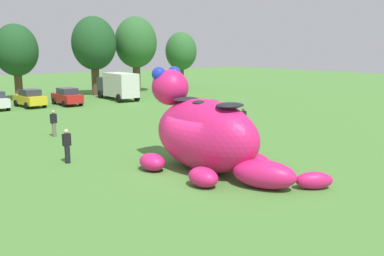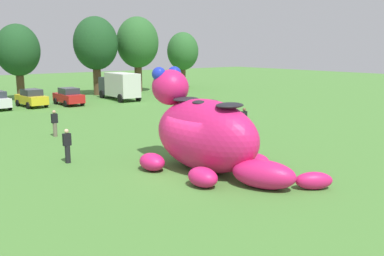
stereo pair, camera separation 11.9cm
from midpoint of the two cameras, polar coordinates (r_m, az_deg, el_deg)
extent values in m
plane|color=#4C8438|center=(18.87, -1.49, -6.35)|extent=(160.00, 160.00, 0.00)
ellipsoid|color=#E01E6B|center=(19.09, 1.67, -0.99)|extent=(3.39, 6.12, 3.33)
ellipsoid|color=#E01E6B|center=(20.66, -3.17, 5.56)|extent=(1.90, 2.06, 1.76)
sphere|color=#1E33CC|center=(20.51, -4.71, 7.35)|extent=(0.70, 0.70, 0.70)
sphere|color=#1E33CC|center=(21.11, -2.62, 7.48)|extent=(0.70, 0.70, 0.70)
ellipsoid|color=black|center=(19.81, -0.99, 3.93)|extent=(1.41, 1.16, 0.22)
ellipsoid|color=black|center=(18.84, 1.70, 3.57)|extent=(1.41, 1.16, 0.22)
ellipsoid|color=black|center=(17.82, 5.01, 3.11)|extent=(1.41, 1.16, 0.22)
ellipsoid|color=#E01E6B|center=(19.43, -5.64, -4.64)|extent=(1.12, 1.50, 0.81)
ellipsoid|color=#E01E6B|center=(21.77, 2.18, -2.91)|extent=(1.12, 1.50, 0.81)
ellipsoid|color=#E01E6B|center=(17.14, 1.34, -6.72)|extent=(1.12, 1.50, 0.81)
ellipsoid|color=#E01E6B|center=(19.55, 8.59, -4.62)|extent=(1.12, 1.50, 0.81)
ellipsoid|color=#E01E6B|center=(17.16, 9.62, -6.24)|extent=(2.31, 2.97, 1.16)
ellipsoid|color=#E01E6B|center=(17.57, 16.16, -6.89)|extent=(1.66, 1.44, 0.71)
cylinder|color=black|center=(41.67, -23.92, 2.66)|extent=(0.29, 0.66, 0.64)
cube|color=yellow|center=(43.23, -21.37, 3.65)|extent=(2.08, 4.24, 0.80)
cube|color=#2D333D|center=(43.02, -21.35, 4.56)|extent=(1.68, 2.10, 0.60)
cylinder|color=black|center=(44.15, -22.98, 3.14)|extent=(0.30, 0.66, 0.64)
cylinder|color=black|center=(44.76, -20.95, 3.38)|extent=(0.30, 0.66, 0.64)
cylinder|color=black|center=(41.79, -21.74, 2.84)|extent=(0.30, 0.66, 0.64)
cylinder|color=black|center=(42.44, -19.61, 3.10)|extent=(0.30, 0.66, 0.64)
cube|color=red|center=(43.48, -16.79, 3.97)|extent=(1.79, 4.14, 0.80)
cube|color=#2D333D|center=(43.27, -16.76, 4.87)|extent=(1.54, 2.00, 0.60)
cylinder|color=black|center=(44.39, -18.41, 3.49)|extent=(0.25, 0.65, 0.64)
cylinder|color=black|center=(45.02, -16.39, 3.70)|extent=(0.25, 0.65, 0.64)
cylinder|color=black|center=(42.04, -17.15, 3.18)|extent=(0.25, 0.65, 0.64)
cylinder|color=black|center=(42.70, -15.04, 3.40)|extent=(0.25, 0.65, 0.64)
cube|color=#333842|center=(48.81, -11.45, 5.72)|extent=(2.07, 1.87, 1.90)
cube|color=silver|center=(45.90, -9.78, 5.84)|extent=(2.27, 4.67, 2.50)
cylinder|color=black|center=(48.50, -12.48, 4.52)|extent=(0.31, 0.91, 0.90)
cylinder|color=black|center=(49.32, -10.35, 4.70)|extent=(0.31, 0.91, 0.90)
cylinder|color=black|center=(44.13, -10.03, 4.01)|extent=(0.31, 0.91, 0.90)
cylinder|color=black|center=(45.08, -7.62, 4.22)|extent=(0.31, 0.91, 0.90)
cylinder|color=brown|center=(49.09, -22.66, 5.17)|extent=(0.82, 0.82, 2.87)
ellipsoid|color=#1E4C23|center=(48.92, -23.00, 9.78)|extent=(4.59, 4.59, 5.51)
cylinder|color=brown|center=(52.02, -13.10, 6.22)|extent=(0.94, 0.94, 3.28)
ellipsoid|color=#1E4C23|center=(51.87, -13.32, 11.20)|extent=(5.25, 5.25, 6.29)
cylinder|color=brown|center=(55.02, -7.63, 6.69)|extent=(0.96, 0.96, 3.36)
ellipsoid|color=#2D662D|center=(54.89, -7.75, 11.52)|extent=(5.38, 5.38, 6.46)
cylinder|color=brown|center=(59.79, -1.55, 6.81)|extent=(0.79, 0.79, 2.75)
ellipsoid|color=#2D662D|center=(59.64, -1.57, 10.45)|extent=(4.40, 4.40, 5.28)
cylinder|color=black|center=(27.99, 6.87, 0.19)|extent=(0.26, 0.26, 0.88)
cube|color=black|center=(27.86, 6.91, 1.68)|extent=(0.38, 0.22, 0.60)
sphere|color=brown|center=(27.80, 6.93, 2.54)|extent=(0.22, 0.22, 0.22)
cylinder|color=#726656|center=(28.12, -18.44, -0.25)|extent=(0.26, 0.26, 0.88)
cube|color=black|center=(27.99, -18.53, 1.24)|extent=(0.38, 0.22, 0.60)
sphere|color=tan|center=(27.93, -18.58, 2.09)|extent=(0.22, 0.22, 0.22)
cylinder|color=black|center=(21.48, -16.81, -3.47)|extent=(0.26, 0.26, 0.88)
cube|color=black|center=(21.32, -16.92, -1.54)|extent=(0.38, 0.22, 0.60)
sphere|color=beige|center=(21.23, -16.98, -0.43)|extent=(0.22, 0.22, 0.22)
camera|label=1|loc=(0.06, -90.17, -0.03)|focal=39.02mm
camera|label=2|loc=(0.06, 89.83, 0.03)|focal=39.02mm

